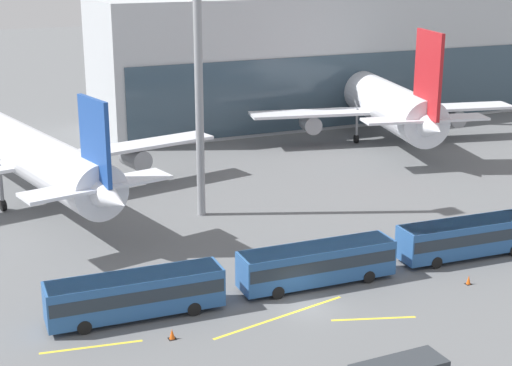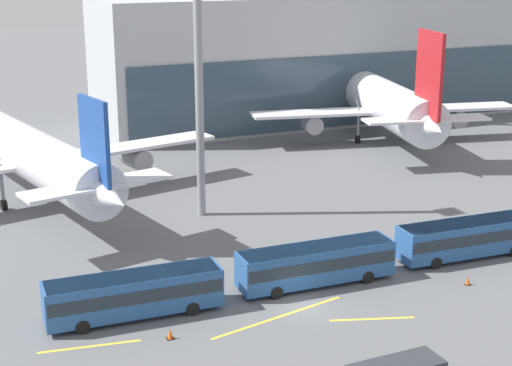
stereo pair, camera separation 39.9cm
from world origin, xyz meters
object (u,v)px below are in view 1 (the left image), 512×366
object	(u,v)px
shuttle_bus_1	(317,262)
traffic_cone_1	(172,334)
traffic_cone_0	(469,280)
airliner_at_gate_near	(28,153)
shuttle_bus_0	(135,293)
shuttle_bus_2	(468,236)
airliner_at_gate_far	(381,101)
floodlight_mast	(199,70)

from	to	relation	value
shuttle_bus_1	traffic_cone_1	xyz separation A→B (m)	(-13.02, -4.02, -1.50)
traffic_cone_0	traffic_cone_1	world-z (taller)	traffic_cone_1
airliner_at_gate_near	traffic_cone_1	bearing A→B (deg)	174.52
shuttle_bus_0	shuttle_bus_2	xyz separation A→B (m)	(28.63, -0.15, 0.00)
airliner_at_gate_far	traffic_cone_0	xyz separation A→B (m)	(-19.52, -43.71, -4.98)
shuttle_bus_1	floodlight_mast	size ratio (longest dim) A/B	0.48
traffic_cone_1	airliner_at_gate_near	bearing A→B (deg)	97.11
shuttle_bus_0	traffic_cone_0	world-z (taller)	shuttle_bus_0
shuttle_bus_0	shuttle_bus_1	size ratio (longest dim) A/B	1.00
floodlight_mast	traffic_cone_0	size ratio (longest dim) A/B	35.60
airliner_at_gate_far	traffic_cone_0	size ratio (longest dim) A/B	52.86
floodlight_mast	traffic_cone_1	xyz separation A→B (m)	(-10.46, -23.23, -13.84)
shuttle_bus_2	traffic_cone_0	bearing A→B (deg)	-124.01
airliner_at_gate_far	traffic_cone_1	size ratio (longest dim) A/B	52.77
shuttle_bus_0	shuttle_bus_1	xyz separation A→B (m)	(14.32, -0.15, 0.00)
shuttle_bus_0	traffic_cone_0	bearing A→B (deg)	-8.83
traffic_cone_1	shuttle_bus_0	bearing A→B (deg)	107.32
shuttle_bus_1	floodlight_mast	distance (m)	22.97
airliner_at_gate_far	shuttle_bus_0	bearing A→B (deg)	143.09
shuttle_bus_2	traffic_cone_0	xyz separation A→B (m)	(-3.52, -4.74, -1.50)
shuttle_bus_0	traffic_cone_1	bearing A→B (deg)	-70.50
shuttle_bus_0	traffic_cone_1	world-z (taller)	shuttle_bus_0
shuttle_bus_2	floodlight_mast	xyz separation A→B (m)	(-16.87, 19.21, 12.34)
airliner_at_gate_near	floodlight_mast	world-z (taller)	floodlight_mast
floodlight_mast	shuttle_bus_2	bearing A→B (deg)	-48.70
shuttle_bus_1	floodlight_mast	xyz separation A→B (m)	(-2.56, 19.20, 12.34)
floodlight_mast	traffic_cone_1	world-z (taller)	floodlight_mast
airliner_at_gate_near	traffic_cone_1	xyz separation A→B (m)	(4.21, -33.77, -4.91)
shuttle_bus_0	shuttle_bus_1	distance (m)	14.32
shuttle_bus_2	floodlight_mast	distance (m)	28.39
shuttle_bus_1	traffic_cone_0	distance (m)	11.88
airliner_at_gate_far	floodlight_mast	size ratio (longest dim) A/B	1.49
shuttle_bus_0	floodlight_mast	world-z (taller)	floodlight_mast
airliner_at_gate_near	shuttle_bus_0	world-z (taller)	airliner_at_gate_near
shuttle_bus_0	floodlight_mast	bearing A→B (deg)	60.50
shuttle_bus_0	shuttle_bus_2	size ratio (longest dim) A/B	1.00
airliner_at_gate_near	traffic_cone_0	size ratio (longest dim) A/B	59.46
airliner_at_gate_far	shuttle_bus_1	world-z (taller)	airliner_at_gate_far
shuttle_bus_0	traffic_cone_0	distance (m)	25.62
floodlight_mast	traffic_cone_0	xyz separation A→B (m)	(13.35, -23.94, -13.84)
airliner_at_gate_far	traffic_cone_0	world-z (taller)	airliner_at_gate_far
airliner_at_gate_far	shuttle_bus_2	world-z (taller)	airliner_at_gate_far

